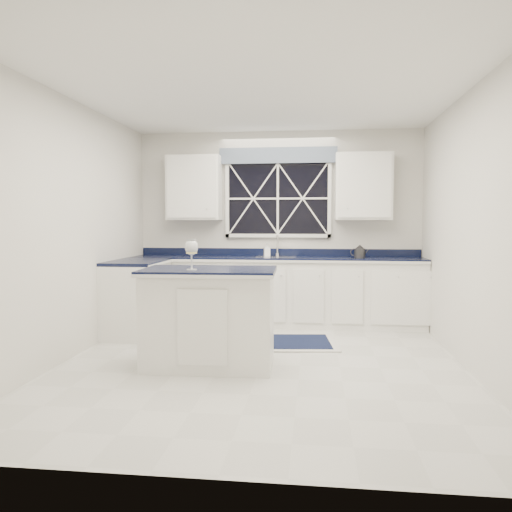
# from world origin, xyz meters

# --- Properties ---
(ground) EXTENTS (4.50, 4.50, 0.00)m
(ground) POSITION_xyz_m (0.00, 0.00, 0.00)
(ground) COLOR silver
(ground) RESTS_ON ground
(back_wall) EXTENTS (4.00, 0.10, 2.70)m
(back_wall) POSITION_xyz_m (0.00, 2.25, 1.35)
(back_wall) COLOR beige
(back_wall) RESTS_ON ground
(base_cabinets) EXTENTS (3.99, 1.60, 0.90)m
(base_cabinets) POSITION_xyz_m (-0.33, 1.78, 0.45)
(base_cabinets) COLOR white
(base_cabinets) RESTS_ON ground
(countertop) EXTENTS (3.98, 0.64, 0.04)m
(countertop) POSITION_xyz_m (0.00, 1.95, 0.92)
(countertop) COLOR black
(countertop) RESTS_ON base_cabinets
(dishwasher) EXTENTS (0.60, 0.58, 0.82)m
(dishwasher) POSITION_xyz_m (-1.10, 1.95, 0.41)
(dishwasher) COLOR black
(dishwasher) RESTS_ON ground
(window) EXTENTS (1.65, 0.09, 1.26)m
(window) POSITION_xyz_m (0.00, 2.20, 1.83)
(window) COLOR black
(window) RESTS_ON ground
(upper_cabinets) EXTENTS (3.10, 0.34, 0.90)m
(upper_cabinets) POSITION_xyz_m (0.00, 2.08, 1.90)
(upper_cabinets) COLOR white
(upper_cabinets) RESTS_ON ground
(faucet) EXTENTS (0.05, 0.20, 0.30)m
(faucet) POSITION_xyz_m (0.00, 2.14, 1.10)
(faucet) COLOR silver
(faucet) RESTS_ON countertop
(island) EXTENTS (1.32, 0.83, 0.97)m
(island) POSITION_xyz_m (-0.50, -0.10, 0.49)
(island) COLOR white
(island) RESTS_ON ground
(rug) EXTENTS (1.51, 1.01, 0.02)m
(rug) POSITION_xyz_m (0.07, 0.90, 0.01)
(rug) COLOR beige
(rug) RESTS_ON ground
(kettle) EXTENTS (0.24, 0.18, 0.18)m
(kettle) POSITION_xyz_m (1.12, 1.94, 1.02)
(kettle) COLOR #29292C
(kettle) RESTS_ON countertop
(wine_glass) EXTENTS (0.12, 0.12, 0.30)m
(wine_glass) POSITION_xyz_m (-0.64, -0.26, 1.17)
(wine_glass) COLOR silver
(wine_glass) RESTS_ON island
(soap_bottle) EXTENTS (0.10, 0.10, 0.18)m
(soap_bottle) POSITION_xyz_m (-0.15, 2.17, 1.03)
(soap_bottle) COLOR silver
(soap_bottle) RESTS_ON countertop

